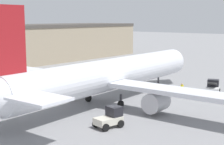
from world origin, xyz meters
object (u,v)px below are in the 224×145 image
airplane (107,76)px  ground_crew_worker (182,89)px  baggage_tug (110,118)px  belt_loader_truck (213,87)px

airplane → ground_crew_worker: bearing=-29.7°
baggage_tug → belt_loader_truck: (20.87, -2.03, 0.03)m
ground_crew_worker → baggage_tug: baggage_tug is taller
airplane → baggage_tug: size_ratio=13.66×
baggage_tug → belt_loader_truck: size_ratio=0.96×
ground_crew_worker → baggage_tug: bearing=-73.0°
baggage_tug → ground_crew_worker: bearing=16.0°
ground_crew_worker → baggage_tug: (-17.12, -0.89, -0.02)m
belt_loader_truck → airplane: bearing=129.9°
airplane → ground_crew_worker: size_ratio=22.60×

